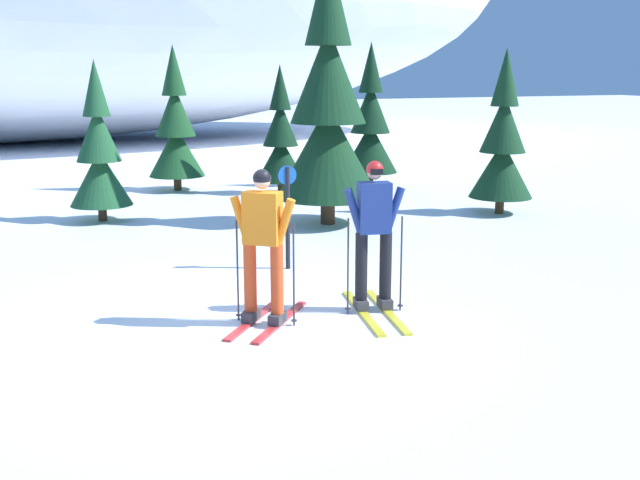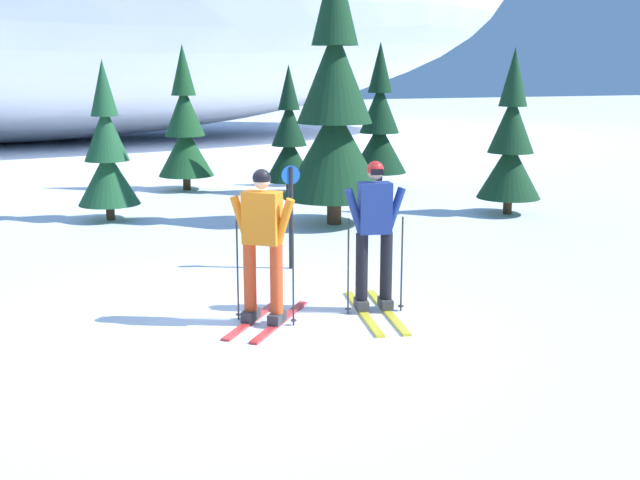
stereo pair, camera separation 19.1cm
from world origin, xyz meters
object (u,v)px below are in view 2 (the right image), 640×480
pine_tree_left (107,154)px  pine_tree_center_left (185,130)px  pine_tree_right (379,127)px  trail_marker_post (291,211)px  pine_tree_far_right (511,146)px  skier_orange_jacket (263,243)px  pine_tree_center (335,112)px  pine_tree_center_right (289,140)px  skier_navy_jacket (375,234)px

pine_tree_left → pine_tree_center_left: pine_tree_center_left is taller
pine_tree_right → trail_marker_post: 8.51m
pine_tree_left → trail_marker_post: (2.13, -4.87, -0.42)m
pine_tree_right → pine_tree_far_right: pine_tree_right is taller
pine_tree_left → pine_tree_right: 7.16m
pine_tree_left → pine_tree_far_right: size_ratio=0.93×
pine_tree_center_left → pine_tree_right: size_ratio=0.98×
pine_tree_right → skier_orange_jacket: bearing=-121.6°
pine_tree_center_left → pine_tree_center: 5.60m
pine_tree_left → pine_tree_right: (6.81, 2.21, 0.19)m
skier_orange_jacket → pine_tree_far_right: (6.68, 5.03, 0.43)m
skier_orange_jacket → pine_tree_left: pine_tree_left is taller
pine_tree_right → pine_tree_far_right: 4.48m
pine_tree_center_left → pine_tree_far_right: 7.81m
pine_tree_left → pine_tree_right: bearing=18.0°
skier_orange_jacket → pine_tree_center: bearing=60.7°
skier_orange_jacket → pine_tree_center_left: bearing=83.7°
pine_tree_far_right → trail_marker_post: bearing=-154.2°
pine_tree_right → trail_marker_post: pine_tree_right is taller
pine_tree_center_left → pine_tree_far_right: pine_tree_center_left is taller
pine_tree_center_left → pine_tree_center: bearing=-71.0°
pine_tree_left → pine_tree_center_left: bearing=57.1°
skier_orange_jacket → pine_tree_center_right: 9.73m
skier_orange_jacket → pine_tree_center_left: 10.64m
skier_navy_jacket → skier_orange_jacket: (-1.40, 0.00, 0.00)m
pine_tree_center_left → pine_tree_center_right: (2.18, -1.43, -0.20)m
skier_orange_jacket → trail_marker_post: skier_orange_jacket is taller
pine_tree_center_left → pine_tree_center_right: 2.61m
pine_tree_left → trail_marker_post: 5.33m
skier_orange_jacket → pine_tree_center: size_ratio=0.36×
pine_tree_center_left → pine_tree_far_right: bearing=-45.0°
pine_tree_center → pine_tree_center_left: bearing=109.0°
pine_tree_left → pine_tree_center_left: (2.17, 3.35, 0.16)m
pine_tree_center → pine_tree_far_right: pine_tree_center is taller
skier_navy_jacket → pine_tree_center_right: size_ratio=0.62×
skier_navy_jacket → pine_tree_center: 5.65m
pine_tree_far_right → trail_marker_post: 6.20m
pine_tree_center_right → skier_navy_jacket: bearing=-102.0°
pine_tree_left → trail_marker_post: size_ratio=2.01×
skier_orange_jacket → skier_navy_jacket: bearing=-0.1°
skier_navy_jacket → pine_tree_center_left: (-0.24, 10.56, 0.49)m
pine_tree_center_right → pine_tree_right: pine_tree_right is taller
skier_navy_jacket → pine_tree_far_right: (5.28, 5.04, 0.43)m
pine_tree_left → pine_tree_far_right: pine_tree_far_right is taller
pine_tree_right → trail_marker_post: (-4.68, -7.08, -0.62)m
pine_tree_right → pine_tree_far_right: size_ratio=1.07×
pine_tree_center_left → pine_tree_left: bearing=-122.9°
pine_tree_center → pine_tree_right: size_ratio=1.43×
skier_orange_jacket → pine_tree_left: size_ratio=0.59×
pine_tree_center → pine_tree_right: pine_tree_center is taller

